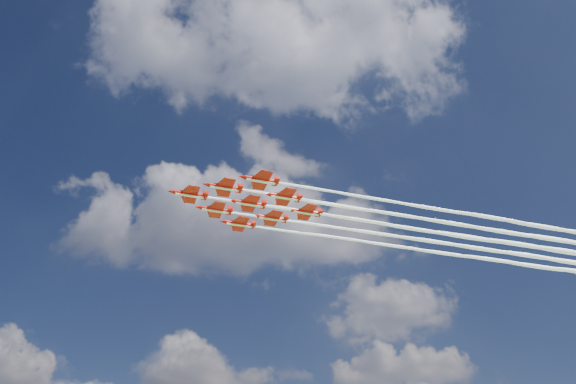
# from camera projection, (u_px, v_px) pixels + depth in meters

# --- Properties ---
(jet_lead) EXTENTS (146.42, 56.25, 2.93)m
(jet_lead) POSITION_uv_depth(u_px,v_px,m) (418.00, 229.00, 180.14)
(jet_lead) COLOR red
(jet_row2_port) EXTENTS (146.42, 56.25, 2.93)m
(jet_row2_port) POSITION_uv_depth(u_px,v_px,m) (454.00, 223.00, 176.87)
(jet_row2_port) COLOR red
(jet_row2_starb) EXTENTS (146.42, 56.25, 2.93)m
(jet_row2_starb) POSITION_uv_depth(u_px,v_px,m) (432.00, 242.00, 187.82)
(jet_row2_starb) COLOR red
(jet_row3_port) EXTENTS (146.42, 56.25, 2.93)m
(jet_row3_port) POSITION_uv_depth(u_px,v_px,m) (491.00, 218.00, 173.61)
(jet_row3_port) COLOR red
(jet_row3_centre) EXTENTS (146.42, 56.25, 2.93)m
(jet_row3_centre) POSITION_uv_depth(u_px,v_px,m) (467.00, 236.00, 184.56)
(jet_row3_centre) COLOR red
(jet_row3_starb) EXTENTS (146.42, 56.25, 2.93)m
(jet_row3_starb) POSITION_uv_depth(u_px,v_px,m) (445.00, 253.00, 195.50)
(jet_row3_starb) COLOR red
(jet_row4_port) EXTENTS (146.42, 56.25, 2.93)m
(jet_row4_port) POSITION_uv_depth(u_px,v_px,m) (502.00, 231.00, 181.29)
(jet_row4_port) COLOR red
(jet_row4_starb) EXTENTS (146.42, 56.25, 2.93)m
(jet_row4_starb) POSITION_uv_depth(u_px,v_px,m) (478.00, 248.00, 192.24)
(jet_row4_starb) COLOR red
(jet_tail) EXTENTS (146.42, 56.25, 2.93)m
(jet_tail) POSITION_uv_depth(u_px,v_px,m) (513.00, 243.00, 188.98)
(jet_tail) COLOR red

